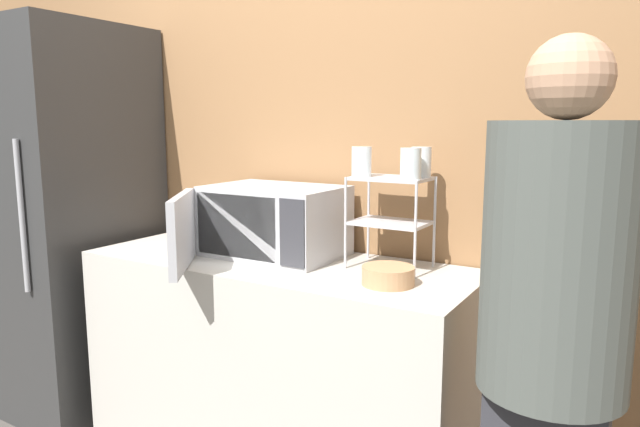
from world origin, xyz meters
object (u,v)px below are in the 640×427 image
Objects in this scene: dish_rack at (391,203)px; person at (553,326)px; microwave at (270,221)px; refrigerator at (68,222)px; glass_back_right at (421,162)px; bowl at (388,276)px; glass_front_left at (362,162)px; glass_front_right at (411,164)px.

person is at bearing -33.22° from dish_rack.
microwave is 1.19m from refrigerator.
bowl is at bearing -91.17° from glass_back_right.
person reaches higher than glass_front_left.
dish_rack is at bearing 113.02° from bowl.
refrigerator is (-1.59, -0.13, -0.35)m from glass_front_left.
refrigerator is (-1.69, -0.18, -0.20)m from dish_rack.
microwave is at bearing 163.06° from person.
refrigerator reaches higher than glass_front_right.
microwave is at bearing 166.70° from bowl.
glass_front_right is at bearing -28.74° from dish_rack.
person is at bearing -20.64° from bowl.
glass_front_left and glass_front_right have the same top height.
refrigerator is (-1.78, -0.13, -0.35)m from glass_front_right.
dish_rack is at bearing 8.58° from microwave.
glass_back_right reaches higher than bowl.
bowl is 0.60m from person.
glass_front_right is at bearing -1.16° from glass_front_left.
dish_rack is 3.11× the size of glass_front_right.
microwave reaches higher than bowl.
bowl is at bearing 159.36° from person.
microwave is 0.52m from dish_rack.
glass_front_right is 0.06× the size of refrigerator.
glass_front_left reaches higher than dish_rack.
glass_front_right is (0.00, -0.10, 0.00)m from glass_back_right.
dish_rack is 3.11× the size of glass_front_left.
glass_front_left is 0.20m from glass_front_right.
person is (0.76, -0.38, -0.38)m from glass_front_left.
glass_front_left is at bearing 153.30° from person.
person is (0.66, -0.43, -0.22)m from dish_rack.
microwave is 4.10× the size of bowl.
glass_front_left is at bearing 4.79° from refrigerator.
microwave is at bearing -171.42° from dish_rack.
glass_front_left is at bearing 138.81° from bowl.
microwave is 0.62m from bowl.
refrigerator is at bearing -172.59° from glass_back_right.
microwave is at bearing 5.16° from refrigerator.
microwave is 0.66m from glass_front_right.
glass_front_right is at bearing 146.03° from person.
glass_front_right is 0.41m from bowl.
bowl is 1.78m from refrigerator.
glass_front_left and glass_back_right have the same top height.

